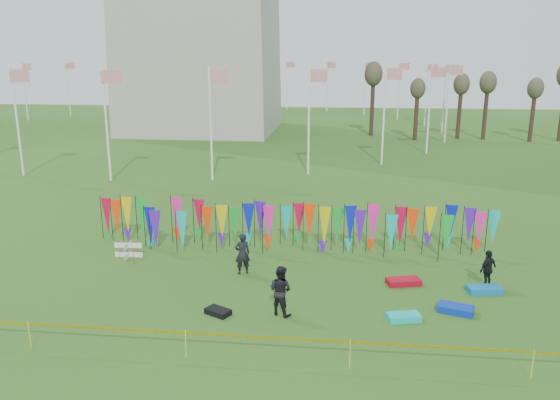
# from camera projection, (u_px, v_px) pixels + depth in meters

# --- Properties ---
(ground) EXTENTS (160.00, 160.00, 0.00)m
(ground) POSITION_uv_depth(u_px,v_px,m) (265.00, 319.00, 18.57)
(ground) COLOR #244E16
(ground) RESTS_ON ground
(flagpole_ring) EXTENTS (57.40, 56.16, 8.00)m
(flagpole_ring) POSITION_uv_depth(u_px,v_px,m) (204.00, 96.00, 65.18)
(flagpole_ring) COLOR white
(flagpole_ring) RESTS_ON ground
(banner_row) EXTENTS (18.64, 0.64, 2.13)m
(banner_row) POSITION_uv_depth(u_px,v_px,m) (292.00, 224.00, 24.85)
(banner_row) COLOR black
(banner_row) RESTS_ON ground
(caution_tape_near) EXTENTS (26.00, 0.02, 0.90)m
(caution_tape_near) POSITION_uv_depth(u_px,v_px,m) (245.00, 337.00, 15.79)
(caution_tape_near) COLOR #DBCB04
(caution_tape_near) RESTS_ON ground
(box_kite) EXTENTS (0.63, 0.63, 0.70)m
(box_kite) POSITION_uv_depth(u_px,v_px,m) (128.00, 250.00, 24.18)
(box_kite) COLOR red
(box_kite) RESTS_ON ground
(person_left) EXTENTS (0.76, 0.67, 1.74)m
(person_left) POSITION_uv_depth(u_px,v_px,m) (242.00, 254.00, 22.25)
(person_left) COLOR black
(person_left) RESTS_ON ground
(person_mid) EXTENTS (1.01, 0.86, 1.77)m
(person_mid) POSITION_uv_depth(u_px,v_px,m) (280.00, 290.00, 18.72)
(person_mid) COLOR black
(person_mid) RESTS_ON ground
(person_right) EXTENTS (1.01, 0.96, 1.52)m
(person_right) POSITION_uv_depth(u_px,v_px,m) (488.00, 269.00, 20.93)
(person_right) COLOR black
(person_right) RESTS_ON ground
(kite_bag_turquoise) EXTENTS (1.20, 0.79, 0.22)m
(kite_bag_turquoise) POSITION_uv_depth(u_px,v_px,m) (404.00, 317.00, 18.47)
(kite_bag_turquoise) COLOR #0DC9C3
(kite_bag_turquoise) RESTS_ON ground
(kite_bag_blue) EXTENTS (1.33, 0.97, 0.25)m
(kite_bag_blue) POSITION_uv_depth(u_px,v_px,m) (456.00, 309.00, 19.03)
(kite_bag_blue) COLOR #0B32B3
(kite_bag_blue) RESTS_ON ground
(kite_bag_red) EXTENTS (1.42, 0.91, 0.24)m
(kite_bag_red) POSITION_uv_depth(u_px,v_px,m) (404.00, 282.00, 21.35)
(kite_bag_red) COLOR #AD0B1D
(kite_bag_red) RESTS_ON ground
(kite_bag_black) EXTENTS (0.99, 0.85, 0.20)m
(kite_bag_black) POSITION_uv_depth(u_px,v_px,m) (218.00, 312.00, 18.90)
(kite_bag_black) COLOR black
(kite_bag_black) RESTS_ON ground
(kite_bag_teal) EXTENTS (1.32, 0.79, 0.24)m
(kite_bag_teal) POSITION_uv_depth(u_px,v_px,m) (484.00, 290.00, 20.62)
(kite_bag_teal) COLOR #0D6DB9
(kite_bag_teal) RESTS_ON ground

